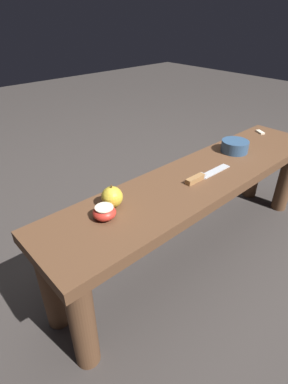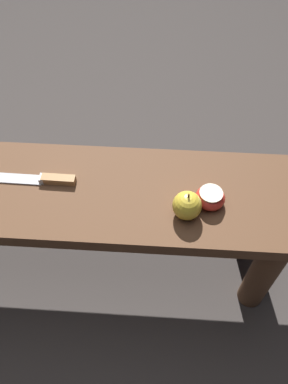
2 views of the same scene
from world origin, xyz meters
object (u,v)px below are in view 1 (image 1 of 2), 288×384
wooden_bench (199,194)px  apple_whole (112,197)px  knife (202,176)px  apple_cut (104,212)px  bowl (235,146)px

wooden_bench → apple_whole: bearing=-8.6°
knife → apple_cut: apple_cut is taller
wooden_bench → apple_whole: size_ratio=17.45×
apple_cut → bowl: 0.73m
apple_whole → bowl: (-0.67, 0.02, -0.01)m
wooden_bench → apple_whole: (0.39, -0.06, 0.13)m
apple_whole → bowl: bearing=178.2°
apple_whole → knife: bearing=167.8°
knife → apple_whole: (0.37, -0.08, 0.03)m
wooden_bench → bowl: 0.31m
bowl → wooden_bench: bearing=7.7°
wooden_bench → knife: knife is taller
knife → bowl: 0.31m
knife → bowl: size_ratio=2.03×
knife → apple_cut: 0.43m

